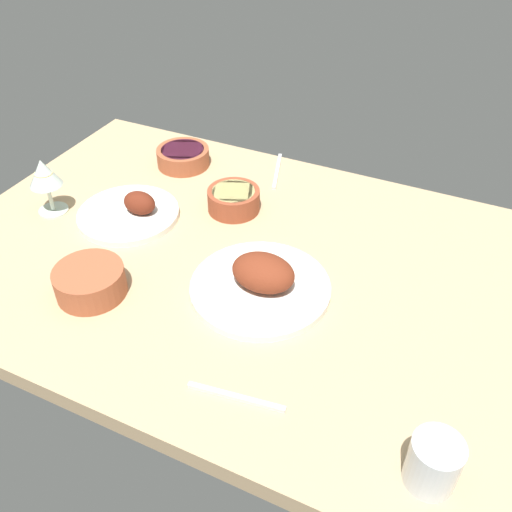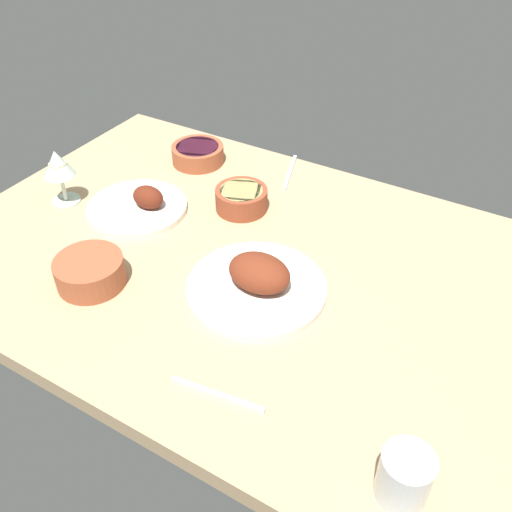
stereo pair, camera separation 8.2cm
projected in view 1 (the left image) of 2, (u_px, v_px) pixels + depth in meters
The scene contains 10 objects.
dining_table at pixel (256, 270), 120.59cm from camera, with size 140.00×90.00×4.00cm, color tan.
plate_near_viewer at pixel (131, 212), 131.68cm from camera, with size 23.98×23.98×6.77cm.
plate_center_main at pixel (261, 282), 111.11cm from camera, with size 28.45×28.45×8.28cm.
bowl_onions at pixel (183, 156), 150.17cm from camera, with size 14.12×14.12×4.83cm.
bowl_cream at pixel (90, 281), 110.17cm from camera, with size 14.05×14.05×5.88cm.
bowl_potatoes at pixel (234, 199), 133.32cm from camera, with size 12.60×12.60×5.38cm.
wine_glass at pixel (44, 176), 128.32cm from camera, with size 7.60×7.60×14.00cm.
water_tumbler at pixel (433, 463), 78.47cm from camera, with size 7.58×7.58×8.70cm, color silver.
fork_loose at pixel (277, 171), 148.50cm from camera, with size 17.59×0.90×0.80cm, color silver.
spoon_loose at pixel (236, 397), 91.95cm from camera, with size 17.04×0.90×0.80cm, color silver.
Camera 1 is at (-39.01, 82.70, 80.68)cm, focal length 38.94 mm.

